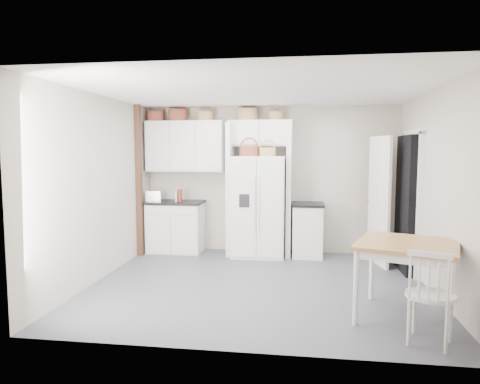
# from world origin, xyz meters

# --- Properties ---
(floor) EXTENTS (4.50, 4.50, 0.00)m
(floor) POSITION_xyz_m (0.00, 0.00, 0.00)
(floor) COLOR #4A4B54
(floor) RESTS_ON ground
(ceiling) EXTENTS (4.50, 4.50, 0.00)m
(ceiling) POSITION_xyz_m (0.00, 0.00, 2.60)
(ceiling) COLOR white
(ceiling) RESTS_ON wall_back
(wall_back) EXTENTS (4.50, 0.00, 4.50)m
(wall_back) POSITION_xyz_m (0.00, 2.00, 1.30)
(wall_back) COLOR beige
(wall_back) RESTS_ON floor
(wall_left) EXTENTS (0.00, 4.00, 4.00)m
(wall_left) POSITION_xyz_m (-2.25, 0.00, 1.30)
(wall_left) COLOR beige
(wall_left) RESTS_ON floor
(wall_right) EXTENTS (0.00, 4.00, 4.00)m
(wall_right) POSITION_xyz_m (2.25, 0.00, 1.30)
(wall_right) COLOR beige
(wall_right) RESTS_ON floor
(refrigerator) EXTENTS (0.89, 0.72, 1.73)m
(refrigerator) POSITION_xyz_m (-0.15, 1.62, 0.86)
(refrigerator) COLOR white
(refrigerator) RESTS_ON floor
(base_cab_left) EXTENTS (0.95, 0.60, 0.88)m
(base_cab_left) POSITION_xyz_m (-1.66, 1.70, 0.44)
(base_cab_left) COLOR white
(base_cab_left) RESTS_ON floor
(base_cab_right) EXTENTS (0.50, 0.60, 0.88)m
(base_cab_right) POSITION_xyz_m (0.69, 1.70, 0.44)
(base_cab_right) COLOR white
(base_cab_right) RESTS_ON floor
(dining_table) EXTENTS (1.28, 1.28, 0.84)m
(dining_table) POSITION_xyz_m (1.70, -0.95, 0.42)
(dining_table) COLOR brown
(dining_table) RESTS_ON floor
(windsor_chair) EXTENTS (0.58, 0.56, 0.93)m
(windsor_chair) POSITION_xyz_m (1.77, -1.57, 0.46)
(windsor_chair) COLOR white
(windsor_chair) RESTS_ON floor
(counter_left) EXTENTS (0.99, 0.64, 0.04)m
(counter_left) POSITION_xyz_m (-1.66, 1.70, 0.90)
(counter_left) COLOR black
(counter_left) RESTS_ON base_cab_left
(counter_right) EXTENTS (0.54, 0.64, 0.04)m
(counter_right) POSITION_xyz_m (0.69, 1.70, 0.90)
(counter_right) COLOR black
(counter_right) RESTS_ON base_cab_right
(toaster) EXTENTS (0.29, 0.19, 0.19)m
(toaster) POSITION_xyz_m (-2.04, 1.61, 1.02)
(toaster) COLOR silver
(toaster) RESTS_ON counter_left
(cookbook_red) EXTENTS (0.05, 0.15, 0.22)m
(cookbook_red) POSITION_xyz_m (-1.55, 1.62, 1.03)
(cookbook_red) COLOR maroon
(cookbook_red) RESTS_ON counter_left
(cookbook_cream) EXTENTS (0.06, 0.15, 0.22)m
(cookbook_cream) POSITION_xyz_m (-1.60, 1.62, 1.03)
(cookbook_cream) COLOR beige
(cookbook_cream) RESTS_ON counter_left
(basket_upper_a) EXTENTS (0.30, 0.30, 0.17)m
(basket_upper_a) POSITION_xyz_m (-2.05, 1.83, 2.44)
(basket_upper_a) COLOR maroon
(basket_upper_a) RESTS_ON upper_cabinet
(basket_upper_b) EXTENTS (0.35, 0.35, 0.20)m
(basket_upper_b) POSITION_xyz_m (-1.64, 1.83, 2.45)
(basket_upper_b) COLOR maroon
(basket_upper_b) RESTS_ON upper_cabinet
(basket_upper_c) EXTENTS (0.29, 0.29, 0.17)m
(basket_upper_c) POSITION_xyz_m (-1.14, 1.83, 2.43)
(basket_upper_c) COLOR olive
(basket_upper_c) RESTS_ON upper_cabinet
(basket_bridge_a) EXTENTS (0.36, 0.36, 0.20)m
(basket_bridge_a) POSITION_xyz_m (-0.38, 1.83, 2.45)
(basket_bridge_a) COLOR olive
(basket_bridge_a) RESTS_ON bridge_cabinet
(basket_bridge_b) EXTENTS (0.25, 0.25, 0.15)m
(basket_bridge_b) POSITION_xyz_m (0.12, 1.83, 2.42)
(basket_bridge_b) COLOR olive
(basket_bridge_b) RESTS_ON bridge_cabinet
(basket_fridge_a) EXTENTS (0.32, 0.32, 0.17)m
(basket_fridge_a) POSITION_xyz_m (-0.31, 1.52, 1.81)
(basket_fridge_a) COLOR maroon
(basket_fridge_a) RESTS_ON refrigerator
(basket_fridge_b) EXTENTS (0.27, 0.27, 0.15)m
(basket_fridge_b) POSITION_xyz_m (-0.00, 1.52, 1.80)
(basket_fridge_b) COLOR olive
(basket_fridge_b) RESTS_ON refrigerator
(upper_cabinet) EXTENTS (1.40, 0.34, 0.90)m
(upper_cabinet) POSITION_xyz_m (-1.50, 1.83, 1.90)
(upper_cabinet) COLOR white
(upper_cabinet) RESTS_ON wall_back
(bridge_cabinet) EXTENTS (1.12, 0.34, 0.45)m
(bridge_cabinet) POSITION_xyz_m (-0.15, 1.83, 2.12)
(bridge_cabinet) COLOR white
(bridge_cabinet) RESTS_ON wall_back
(fridge_panel_left) EXTENTS (0.08, 0.60, 2.30)m
(fridge_panel_left) POSITION_xyz_m (-0.66, 1.70, 1.15)
(fridge_panel_left) COLOR white
(fridge_panel_left) RESTS_ON floor
(fridge_panel_right) EXTENTS (0.08, 0.60, 2.30)m
(fridge_panel_right) POSITION_xyz_m (0.36, 1.70, 1.15)
(fridge_panel_right) COLOR white
(fridge_panel_right) RESTS_ON floor
(trim_post) EXTENTS (0.09, 0.09, 2.60)m
(trim_post) POSITION_xyz_m (-2.20, 1.35, 1.30)
(trim_post) COLOR #402814
(trim_post) RESTS_ON floor
(doorway_void) EXTENTS (0.18, 0.85, 2.05)m
(doorway_void) POSITION_xyz_m (2.16, 1.00, 1.02)
(doorway_void) COLOR black
(doorway_void) RESTS_ON floor
(door_slab) EXTENTS (0.21, 0.79, 2.05)m
(door_slab) POSITION_xyz_m (1.80, 1.33, 1.02)
(door_slab) COLOR white
(door_slab) RESTS_ON floor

